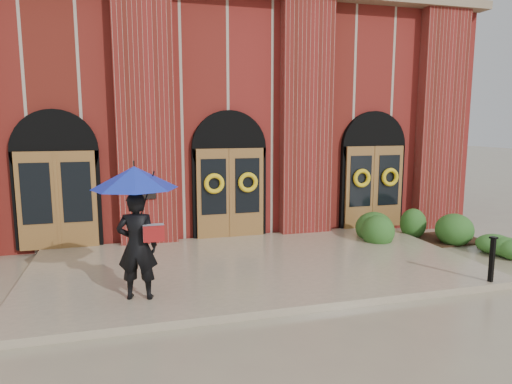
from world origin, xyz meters
name	(u,v)px	position (x,y,z in m)	size (l,w,h in m)	color
ground	(256,271)	(0.00, 0.00, 0.00)	(90.00, 90.00, 0.00)	gray
landing	(255,266)	(0.00, 0.15, 0.07)	(10.00, 5.30, 0.15)	tan
church_building	(197,119)	(0.00, 8.78, 3.50)	(16.20, 12.53, 7.00)	maroon
man_with_umbrella	(136,207)	(-2.62, -1.33, 1.86)	(1.85, 1.85, 2.45)	black
metal_post	(492,258)	(4.30, -2.35, 0.64)	(0.16, 0.16, 0.94)	black
hedge_wall_right	(421,227)	(5.20, 1.26, 0.41)	(3.21, 1.28, 0.82)	#28561E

